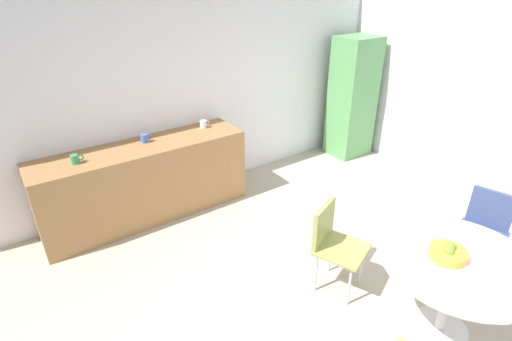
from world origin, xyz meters
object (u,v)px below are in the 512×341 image
at_px(mug_green, 75,159).
at_px(mug_red, 203,124).
at_px(chair_navy, 485,224).
at_px(chair_olive, 332,238).
at_px(round_table, 456,273).
at_px(locker_cabinet, 352,98).
at_px(fruit_bowl, 448,253).
at_px(mug_white, 145,138).

distance_m(mug_green, mug_red, 1.54).
distance_m(chair_navy, chair_olive, 1.49).
bearing_deg(chair_olive, mug_green, 128.43).
xyz_separation_m(round_table, mug_green, (-1.99, 2.96, 0.34)).
bearing_deg(locker_cabinet, chair_navy, -111.37).
bearing_deg(mug_green, locker_cabinet, -0.79).
relative_size(round_table, fruit_bowl, 4.20).
distance_m(locker_cabinet, chair_navy, 2.88).
bearing_deg(mug_white, mug_green, -170.97).
distance_m(locker_cabinet, round_table, 3.54).
relative_size(chair_navy, mug_red, 6.43).
height_order(locker_cabinet, mug_green, locker_cabinet).
bearing_deg(chair_navy, round_table, -165.53).
bearing_deg(chair_navy, chair_olive, 153.17).
relative_size(locker_cabinet, fruit_bowl, 6.58).
bearing_deg(chair_olive, locker_cabinet, 39.91).
bearing_deg(round_table, chair_navy, 14.47).
distance_m(chair_olive, mug_green, 2.64).
height_order(fruit_bowl, mug_red, mug_red).
bearing_deg(mug_white, chair_navy, -52.49).
xyz_separation_m(chair_olive, mug_red, (-0.08, 2.18, 0.43)).
height_order(chair_navy, chair_olive, same).
distance_m(chair_navy, mug_white, 3.60).
height_order(fruit_bowl, mug_white, mug_white).
distance_m(fruit_bowl, mug_red, 3.07).
bearing_deg(locker_cabinet, mug_white, 176.83).
relative_size(fruit_bowl, mug_white, 2.13).
distance_m(fruit_bowl, mug_white, 3.24).
xyz_separation_m(chair_navy, chair_olive, (-1.33, 0.67, 0.00)).
bearing_deg(fruit_bowl, chair_olive, 110.32).
bearing_deg(mug_white, chair_olive, -68.65).
height_order(chair_navy, fruit_bowl, fruit_bowl).
xyz_separation_m(locker_cabinet, mug_green, (-3.99, 0.06, 0.04)).
height_order(chair_olive, mug_green, mug_green).
height_order(mug_white, mug_green, same).
bearing_deg(chair_olive, chair_navy, -26.83).
xyz_separation_m(fruit_bowl, mug_white, (-1.16, 3.02, 0.17)).
distance_m(round_table, chair_olive, 1.00).
bearing_deg(mug_red, fruit_bowl, -82.51).
bearing_deg(mug_red, round_table, -81.70).
relative_size(fruit_bowl, mug_red, 2.13).
xyz_separation_m(chair_olive, mug_green, (-1.62, 2.04, 0.43)).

